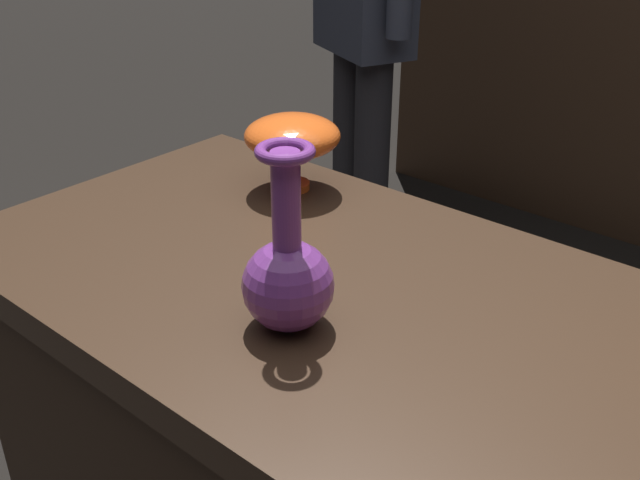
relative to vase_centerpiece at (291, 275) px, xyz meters
name	(u,v)px	position (x,y,z in m)	size (l,w,h in m)	color
vase_centerpiece	(291,275)	(0.00, 0.00, 0.00)	(0.12, 0.12, 0.24)	#7A388E
vase_tall_behind	(292,137)	(-0.29, 0.32, 0.02)	(0.17, 0.17, 0.13)	#E55B1E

